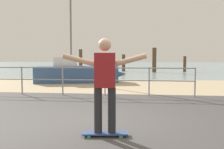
# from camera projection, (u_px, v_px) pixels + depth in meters

# --- Properties ---
(ground_plane) EXTENTS (24.00, 10.00, 0.04)m
(ground_plane) POSITION_uv_depth(u_px,v_px,m) (81.00, 138.00, 4.31)
(ground_plane) COLOR #474444
(ground_plane) RESTS_ON ground
(beach_strip) EXTENTS (24.00, 6.00, 0.04)m
(beach_strip) POSITION_uv_depth(u_px,v_px,m) (119.00, 85.00, 12.24)
(beach_strip) COLOR tan
(beach_strip) RESTS_ON ground
(sea_surface) EXTENTS (72.00, 50.00, 0.04)m
(sea_surface) POSITION_uv_depth(u_px,v_px,m) (134.00, 66.00, 39.99)
(sea_surface) COLOR #849EA3
(sea_surface) RESTS_ON ground
(railing_fence) EXTENTS (11.03, 0.05, 1.05)m
(railing_fence) POSITION_uv_depth(u_px,v_px,m) (42.00, 76.00, 9.11)
(railing_fence) COLOR gray
(railing_fence) RESTS_ON ground
(sailboat) EXTENTS (5.07, 2.33, 5.79)m
(sailboat) POSITION_uv_depth(u_px,v_px,m) (80.00, 73.00, 13.49)
(sailboat) COLOR #335184
(sailboat) RESTS_ON ground
(skateboard) EXTENTS (0.82, 0.29, 0.08)m
(skateboard) POSITION_uv_depth(u_px,v_px,m) (105.00, 134.00, 4.34)
(skateboard) COLOR #334C8C
(skateboard) RESTS_ON ground
(skateboarder) EXTENTS (1.45, 0.26, 1.65)m
(skateboarder) POSITION_uv_depth(u_px,v_px,m) (105.00, 80.00, 4.27)
(skateboarder) COLOR #26262B
(skateboarder) RESTS_ON skateboard
(groyne_post_0) EXTENTS (0.31, 0.31, 1.48)m
(groyne_post_0) POSITION_uv_depth(u_px,v_px,m) (67.00, 63.00, 24.89)
(groyne_post_0) COLOR #513826
(groyne_post_0) RESTS_ON ground
(groyne_post_1) EXTENTS (0.26, 0.26, 1.97)m
(groyne_post_1) POSITION_uv_depth(u_px,v_px,m) (81.00, 62.00, 18.52)
(groyne_post_1) COLOR #513826
(groyne_post_1) RESTS_ON ground
(groyne_post_2) EXTENTS (0.32, 0.32, 1.64)m
(groyne_post_2) POSITION_uv_depth(u_px,v_px,m) (124.00, 63.00, 23.71)
(groyne_post_2) COLOR #513826
(groyne_post_2) RESTS_ON ground
(groyne_post_3) EXTENTS (0.38, 0.38, 2.23)m
(groyne_post_3) POSITION_uv_depth(u_px,v_px,m) (154.00, 60.00, 22.31)
(groyne_post_3) COLOR #513826
(groyne_post_3) RESTS_ON ground
(groyne_post_4) EXTENTS (0.28, 0.28, 1.47)m
(groyne_post_4) POSITION_uv_depth(u_px,v_px,m) (185.00, 64.00, 22.93)
(groyne_post_4) COLOR #513826
(groyne_post_4) RESTS_ON ground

